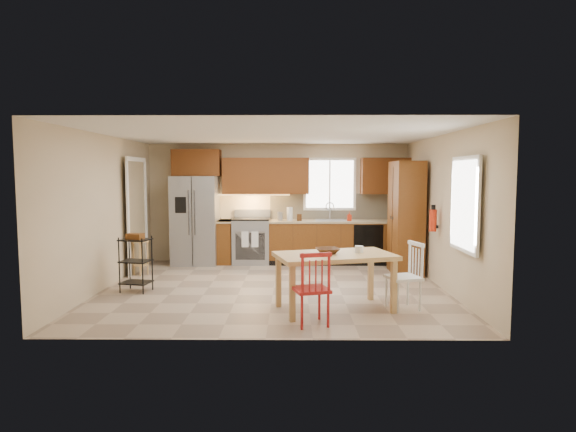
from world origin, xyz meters
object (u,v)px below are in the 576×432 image
(soap_bottle, at_px, (349,216))
(utility_cart, at_px, (136,264))
(table_bowl, at_px, (328,254))
(bar_stool, at_px, (141,257))
(range_stove, at_px, (251,241))
(fire_extinguisher, at_px, (433,220))
(chair_red, at_px, (311,288))
(refrigerator, at_px, (196,220))
(pantry, at_px, (406,218))
(table_jar, at_px, (359,251))
(chair_white, at_px, (403,276))
(dining_table, at_px, (335,282))

(soap_bottle, height_order, utility_cart, soap_bottle)
(table_bowl, height_order, bar_stool, table_bowl)
(range_stove, bearing_deg, table_bowl, -68.93)
(fire_extinguisher, height_order, chair_red, fire_extinguisher)
(utility_cart, bearing_deg, fire_extinguisher, 17.06)
(range_stove, relative_size, fire_extinguisher, 2.56)
(refrigerator, xyz_separation_m, utility_cart, (-0.48, -2.39, -0.47))
(pantry, xyz_separation_m, table_jar, (-1.20, -2.38, -0.25))
(refrigerator, height_order, table_jar, refrigerator)
(refrigerator, distance_m, chair_white, 4.89)
(table_jar, bearing_deg, chair_red, -132.83)
(range_stove, bearing_deg, chair_white, -55.10)
(bar_stool, bearing_deg, table_bowl, -48.23)
(soap_bottle, bearing_deg, table_bowl, -101.60)
(range_stove, bearing_deg, refrigerator, -177.01)
(dining_table, height_order, chair_white, chair_white)
(range_stove, xyz_separation_m, fire_extinguisher, (3.18, -2.04, 0.64))
(refrigerator, xyz_separation_m, table_bowl, (2.49, -3.41, -0.13))
(pantry, bearing_deg, table_bowl, -123.52)
(soap_bottle, distance_m, table_jar, 3.30)
(fire_extinguisher, distance_m, chair_white, 1.72)
(soap_bottle, relative_size, chair_red, 0.21)
(chair_red, height_order, chair_white, same)
(table_jar, bearing_deg, table_bowl, -167.47)
(pantry, distance_m, chair_red, 3.71)
(chair_red, bearing_deg, table_jar, 31.64)
(fire_extinguisher, relative_size, table_bowl, 1.13)
(fire_extinguisher, xyz_separation_m, bar_stool, (-5.13, 0.83, -0.77))
(fire_extinguisher, bearing_deg, table_bowl, -142.17)
(dining_table, xyz_separation_m, utility_cart, (-3.06, 1.01, 0.06))
(range_stove, relative_size, chair_white, 1.00)
(range_stove, height_order, table_bowl, range_stove)
(chair_white, bearing_deg, table_jar, 69.93)
(bar_stool, bearing_deg, fire_extinguisher, -22.88)
(chair_white, bearing_deg, range_stove, 19.37)
(table_jar, xyz_separation_m, bar_stool, (-3.73, 2.17, -0.47))
(pantry, distance_m, utility_cart, 4.88)
(pantry, xyz_separation_m, table_bowl, (-1.64, -2.48, -0.27))
(fire_extinguisher, xyz_separation_m, utility_cart, (-4.81, -0.42, -0.66))
(range_stove, distance_m, chair_white, 4.17)
(refrigerator, relative_size, table_jar, 13.50)
(chair_red, relative_size, table_bowl, 2.90)
(table_bowl, height_order, utility_cart, utility_cart)
(dining_table, bearing_deg, pantry, 42.55)
(dining_table, bearing_deg, chair_red, -133.83)
(fire_extinguisher, bearing_deg, soap_bottle, 120.53)
(range_stove, height_order, soap_bottle, soap_bottle)
(refrigerator, relative_size, utility_cart, 2.07)
(dining_table, relative_size, table_bowl, 4.94)
(soap_bottle, bearing_deg, table_jar, -94.40)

